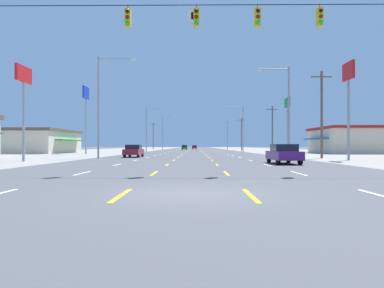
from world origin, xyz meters
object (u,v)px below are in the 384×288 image
streetlight_right_row_1 (241,125)px  streetlight_right_row_2 (226,133)px  pole_sign_right_row_1 (287,111)px  streetlight_left_row_2 (164,130)px  sedan_far_right_nearest (284,154)px  streetlight_right_row_0 (286,106)px  hatchback_inner_left_mid (184,147)px  streetlight_left_row_0 (102,100)px  pole_sign_left_row_1 (86,101)px  sedan_center_turn_midfar (194,147)px  pole_sign_left_row_0 (24,87)px  sedan_far_left_near (134,151)px  pole_sign_right_row_0 (348,85)px  streetlight_left_row_1 (148,126)px

streetlight_right_row_1 → streetlight_right_row_2: bearing=89.9°
pole_sign_right_row_1 → streetlight_left_row_2: (-23.57, 57.47, -0.40)m
sedan_far_right_nearest → streetlight_left_row_2: 84.88m
pole_sign_right_row_1 → streetlight_right_row_0: (-3.98, -14.55, -0.96)m
hatchback_inner_left_mid → streetlight_left_row_2: bearing=-175.7°
streetlight_right_row_2 → streetlight_left_row_0: bearing=-105.2°
pole_sign_left_row_1 → streetlight_left_row_0: bearing=-67.7°
sedan_center_turn_midfar → pole_sign_left_row_0: size_ratio=0.55×
hatchback_inner_left_mid → streetlight_right_row_1: bearing=-70.4°
sedan_far_left_near → streetlight_left_row_0: size_ratio=0.41×
sedan_far_right_nearest → streetlight_right_row_1: size_ratio=0.46×
sedan_far_left_near → pole_sign_right_row_1: bearing=28.0°
sedan_far_left_near → sedan_center_turn_midfar: size_ratio=1.00×
sedan_center_turn_midfar → pole_sign_right_row_1: (14.04, -78.97, 5.77)m
pole_sign_right_row_1 → pole_sign_right_row_0: bearing=-88.2°
streetlight_left_row_1 → streetlight_right_row_2: bearing=61.5°
pole_sign_left_row_0 → streetlight_left_row_2: 79.60m
streetlight_left_row_2 → streetlight_right_row_2: 19.55m
streetlight_right_row_1 → streetlight_right_row_2: 36.01m
hatchback_inner_left_mid → streetlight_right_row_0: 73.84m
streetlight_right_row_1 → streetlight_left_row_2: 40.92m
sedan_center_turn_midfar → streetlight_left_row_1: size_ratio=0.48×
sedan_far_left_near → sedan_center_turn_midfar: bearing=85.7°
sedan_center_turn_midfar → pole_sign_right_row_1: bearing=-79.9°
streetlight_left_row_1 → pole_sign_right_row_0: bearing=-59.3°
hatchback_inner_left_mid → streetlight_left_row_2: streetlight_left_row_2 is taller
pole_sign_right_row_1 → streetlight_right_row_2: size_ratio=0.95×
sedan_center_turn_midfar → streetlight_left_row_1: 58.48m
streetlight_left_row_0 → streetlight_right_row_2: size_ratio=1.23×
pole_sign_right_row_0 → streetlight_left_row_2: bearing=107.5°
pole_sign_left_row_0 → streetlight_right_row_1: size_ratio=0.84×
pole_sign_right_row_0 → streetlight_left_row_0: (-24.19, 4.70, -0.69)m
pole_sign_right_row_1 → sedan_far_left_near: bearing=-152.0°
pole_sign_left_row_1 → pole_sign_right_row_1: bearing=-6.9°
sedan_far_left_near → streetlight_right_row_1: 36.84m
sedan_center_turn_midfar → streetlight_right_row_0: streetlight_right_row_0 is taller
pole_sign_right_row_1 → streetlight_left_row_2: bearing=112.3°
streetlight_left_row_0 → pole_sign_right_row_0: bearing=-11.0°
sedan_far_right_nearest → hatchback_inner_left_mid: (-10.13, 83.56, 0.03)m
streetlight_left_row_1 → pole_sign_right_row_1: bearing=-42.3°
hatchback_inner_left_mid → streetlight_right_row_1: size_ratio=0.40×
pole_sign_right_row_1 → streetlight_left_row_1: size_ratio=0.90×
pole_sign_left_row_1 → streetlight_right_row_1: (26.96, 17.68, -2.73)m
pole_sign_right_row_0 → streetlight_right_row_1: (-4.74, 40.70, -1.22)m
streetlight_right_row_1 → sedan_center_turn_midfar: bearing=99.8°
streetlight_right_row_0 → sedan_far_right_nearest: bearing=-105.2°
streetlight_left_row_1 → streetlight_left_row_2: streetlight_left_row_2 is taller
sedan_center_turn_midfar → pole_sign_left_row_1: 77.48m
pole_sign_left_row_0 → streetlight_left_row_2: bearing=86.6°
pole_sign_left_row_0 → streetlight_right_row_0: bearing=17.0°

